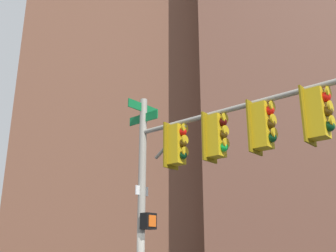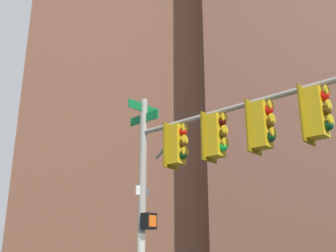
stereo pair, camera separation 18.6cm
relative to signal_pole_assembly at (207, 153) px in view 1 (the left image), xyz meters
name	(u,v)px [view 1 (the left image)]	position (x,y,z in m)	size (l,w,h in m)	color
signal_pole_assembly	(207,153)	(0.00, 0.00, 0.00)	(5.00, 3.58, 6.13)	#9E998C
building_brick_midblock	(143,105)	(-7.73, 33.07, 14.02)	(21.68, 17.97, 36.53)	brown
building_brick_farside	(142,144)	(-12.22, 56.45, 15.89)	(20.60, 18.67, 40.26)	#4C3328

